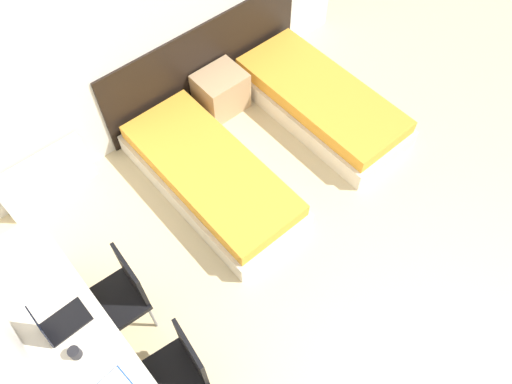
{
  "coord_description": "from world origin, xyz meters",
  "views": [
    {
      "loc": [
        -1.55,
        0.23,
        4.19
      ],
      "look_at": [
        0.0,
        2.03,
        0.55
      ],
      "focal_mm": 35.0,
      "sensor_mm": 36.0,
      "label": 1
    }
  ],
  "objects_px": {
    "bed_near_window": "(211,176)",
    "chair_near_laptop": "(121,294)",
    "bed_near_door": "(320,102)",
    "chair_near_notebook": "(178,370)",
    "nightstand": "(221,92)",
    "laptop": "(57,324)"
  },
  "relations": [
    {
      "from": "bed_near_door",
      "to": "nightstand",
      "type": "xyz_separation_m",
      "value": [
        -0.76,
        0.78,
        0.05
      ]
    },
    {
      "from": "bed_near_window",
      "to": "chair_near_laptop",
      "type": "height_order",
      "value": "chair_near_laptop"
    },
    {
      "from": "nightstand",
      "to": "chair_near_notebook",
      "type": "bearing_deg",
      "value": -134.17
    },
    {
      "from": "bed_near_window",
      "to": "bed_near_door",
      "type": "bearing_deg",
      "value": 0.0
    },
    {
      "from": "laptop",
      "to": "bed_near_door",
      "type": "bearing_deg",
      "value": 10.82
    },
    {
      "from": "chair_near_laptop",
      "to": "bed_near_window",
      "type": "bearing_deg",
      "value": 28.73
    },
    {
      "from": "bed_near_door",
      "to": "laptop",
      "type": "distance_m",
      "value": 3.45
    },
    {
      "from": "nightstand",
      "to": "laptop",
      "type": "relative_size",
      "value": 1.55
    },
    {
      "from": "chair_near_notebook",
      "to": "chair_near_laptop",
      "type": "bearing_deg",
      "value": 97.12
    },
    {
      "from": "chair_near_laptop",
      "to": "chair_near_notebook",
      "type": "relative_size",
      "value": 1.0
    },
    {
      "from": "bed_near_window",
      "to": "chair_near_notebook",
      "type": "distance_m",
      "value": 1.96
    },
    {
      "from": "bed_near_door",
      "to": "chair_near_laptop",
      "type": "distance_m",
      "value": 2.95
    },
    {
      "from": "bed_near_door",
      "to": "chair_near_notebook",
      "type": "distance_m",
      "value": 3.19
    },
    {
      "from": "chair_near_notebook",
      "to": "laptop",
      "type": "distance_m",
      "value": 0.9
    },
    {
      "from": "nightstand",
      "to": "chair_near_laptop",
      "type": "distance_m",
      "value": 2.55
    },
    {
      "from": "chair_near_laptop",
      "to": "bed_near_door",
      "type": "bearing_deg",
      "value": 16.14
    },
    {
      "from": "bed_near_window",
      "to": "bed_near_door",
      "type": "xyz_separation_m",
      "value": [
        1.51,
        0.0,
        0.0
      ]
    },
    {
      "from": "bed_near_door",
      "to": "chair_near_notebook",
      "type": "relative_size",
      "value": 2.16
    },
    {
      "from": "bed_near_door",
      "to": "laptop",
      "type": "relative_size",
      "value": 6.07
    },
    {
      "from": "bed_near_door",
      "to": "chair_near_notebook",
      "type": "xyz_separation_m",
      "value": [
        -2.86,
        -1.38,
        0.34
      ]
    },
    {
      "from": "bed_near_window",
      "to": "nightstand",
      "type": "xyz_separation_m",
      "value": [
        0.76,
        0.78,
        0.05
      ]
    },
    {
      "from": "bed_near_window",
      "to": "laptop",
      "type": "bearing_deg",
      "value": -159.47
    }
  ]
}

